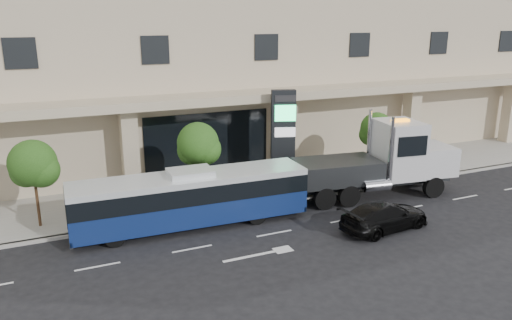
% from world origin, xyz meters
% --- Properties ---
extents(ground, '(120.00, 120.00, 0.00)m').
position_xyz_m(ground, '(0.00, 0.00, 0.00)').
color(ground, black).
rests_on(ground, ground).
extents(sidewalk, '(120.00, 6.00, 0.15)m').
position_xyz_m(sidewalk, '(0.00, 5.00, 0.07)').
color(sidewalk, gray).
rests_on(sidewalk, ground).
extents(curb, '(120.00, 0.30, 0.15)m').
position_xyz_m(curb, '(0.00, 2.00, 0.07)').
color(curb, gray).
rests_on(curb, ground).
extents(convention_center, '(60.00, 17.60, 20.00)m').
position_xyz_m(convention_center, '(-0.00, 15.42, 9.97)').
color(convention_center, '#BCA98D').
rests_on(convention_center, ground).
extents(tree_left, '(2.27, 2.20, 4.22)m').
position_xyz_m(tree_left, '(-9.97, 3.59, 3.11)').
color(tree_left, '#422B19').
rests_on(tree_left, sidewalk).
extents(tree_mid, '(2.28, 2.20, 4.38)m').
position_xyz_m(tree_mid, '(-1.97, 3.59, 3.26)').
color(tree_mid, '#422B19').
rests_on(tree_mid, sidewalk).
extents(tree_right, '(2.10, 2.00, 4.04)m').
position_xyz_m(tree_right, '(9.53, 3.59, 3.04)').
color(tree_right, '#422B19').
rests_on(tree_right, sidewalk).
extents(city_bus, '(11.38, 2.80, 2.86)m').
position_xyz_m(city_bus, '(-3.25, 0.95, 1.46)').
color(city_bus, black).
rests_on(city_bus, ground).
extents(tow_truck, '(10.57, 3.81, 4.78)m').
position_xyz_m(tow_truck, '(7.87, 0.80, 1.97)').
color(tow_truck, '#2D3033').
rests_on(tow_truck, ground).
extents(black_sedan, '(4.84, 2.42, 1.35)m').
position_xyz_m(black_sedan, '(5.02, -3.19, 0.68)').
color(black_sedan, black).
rests_on(black_sedan, ground).
extents(signage_pylon, '(1.48, 0.93, 5.63)m').
position_xyz_m(signage_pylon, '(3.55, 4.64, 3.01)').
color(signage_pylon, black).
rests_on(signage_pylon, sidewalk).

